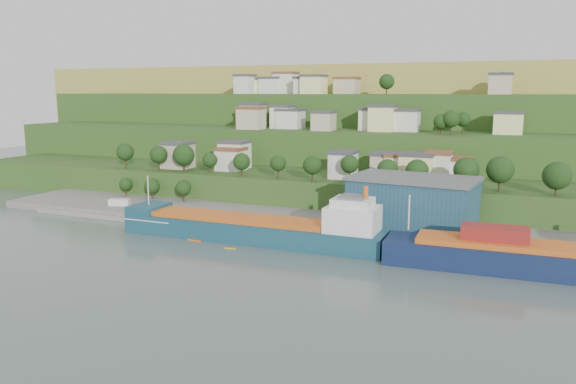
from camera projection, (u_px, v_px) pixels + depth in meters
The scene contains 11 objects.
ground at pixel (237, 250), 129.74m from camera, with size 500.00×500.00×0.00m, color #43514E.
quay at pixel (354, 230), 147.68m from camera, with size 220.00×26.00×4.00m, color slate.
pebble_beach at pixel (110, 212), 170.44m from camera, with size 40.00×18.00×2.40m, color slate.
hillside at pixel (392, 164), 283.13m from camera, with size 360.00×210.23×96.00m.
cargo_ship_near at pixel (258, 230), 136.61m from camera, with size 67.13×10.87×17.25m.
cargo_ship_far at pixel (566, 263), 110.38m from camera, with size 66.10×13.07×17.87m.
warehouse at pixel (413, 202), 142.89m from camera, with size 33.00×22.47×12.80m.
caravan at pixel (119, 203), 169.82m from camera, with size 6.12×2.55×2.85m, color silver.
dinghy at pixel (140, 213), 161.74m from camera, with size 3.59×1.35×0.72m, color silver.
kayak_orange at pixel (194, 240), 137.54m from camera, with size 3.73×1.05×0.92m.
kayak_yellow at pixel (230, 248), 130.59m from camera, with size 2.86×1.05×0.70m.
Camera 1 is at (58.74, -111.32, 36.13)m, focal length 35.00 mm.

